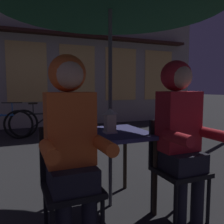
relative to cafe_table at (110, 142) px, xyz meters
The scene contains 9 objects.
ground_plane 0.64m from the cafe_table, ahead, with size 60.00×60.00×0.00m, color #232326.
cafe_table is the anchor object (origin of this frame).
lantern 0.23m from the cafe_table, 115.72° to the right, with size 0.11×0.11×0.23m.
chair_left 0.62m from the cafe_table, 142.45° to the right, with size 0.40×0.40×0.87m.
chair_right 0.62m from the cafe_table, 37.55° to the right, with size 0.40×0.40×0.87m.
person_left_hooded 0.67m from the cafe_table, 138.43° to the right, with size 0.45×0.56×1.40m.
person_right_hooded 0.67m from the cafe_table, 41.57° to the right, with size 0.45×0.56×1.40m.
shopfront_building 5.93m from the cafe_table, 86.96° to the left, with size 10.00×0.93×6.20m.
bicycle_third 3.75m from the cafe_table, 92.14° to the left, with size 1.68×0.09×0.84m.
Camera 1 is at (-0.85, -2.05, 1.16)m, focal length 37.76 mm.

